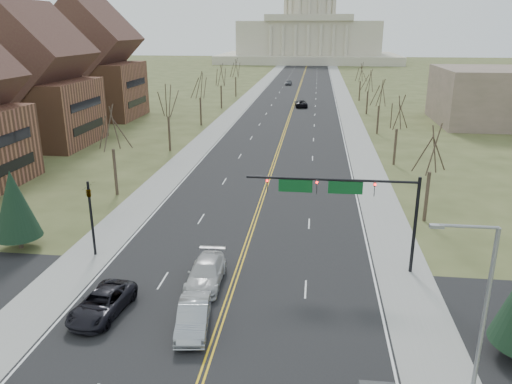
% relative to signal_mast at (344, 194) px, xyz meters
% --- Properties ---
extents(ground, '(600.00, 600.00, 0.00)m').
position_rel_signal_mast_xyz_m(ground, '(-7.45, -13.50, -5.76)').
color(ground, '#414924').
rests_on(ground, ground).
extents(road, '(20.00, 380.00, 0.01)m').
position_rel_signal_mast_xyz_m(road, '(-7.45, 96.50, -5.76)').
color(road, black).
rests_on(road, ground).
extents(cross_road, '(120.00, 14.00, 0.01)m').
position_rel_signal_mast_xyz_m(cross_road, '(-7.45, -7.50, -5.76)').
color(cross_road, black).
rests_on(cross_road, ground).
extents(sidewalk_left, '(4.00, 380.00, 0.03)m').
position_rel_signal_mast_xyz_m(sidewalk_left, '(-19.45, 96.50, -5.75)').
color(sidewalk_left, gray).
rests_on(sidewalk_left, ground).
extents(sidewalk_right, '(4.00, 380.00, 0.03)m').
position_rel_signal_mast_xyz_m(sidewalk_right, '(4.55, 96.50, -5.75)').
color(sidewalk_right, gray).
rests_on(sidewalk_right, ground).
extents(center_line, '(0.42, 380.00, 0.01)m').
position_rel_signal_mast_xyz_m(center_line, '(-7.45, 96.50, -5.75)').
color(center_line, gold).
rests_on(center_line, road).
extents(edge_line_left, '(0.15, 380.00, 0.01)m').
position_rel_signal_mast_xyz_m(edge_line_left, '(-17.25, 96.50, -5.75)').
color(edge_line_left, silver).
rests_on(edge_line_left, road).
extents(edge_line_right, '(0.15, 380.00, 0.01)m').
position_rel_signal_mast_xyz_m(edge_line_right, '(2.35, 96.50, -5.75)').
color(edge_line_right, silver).
rests_on(edge_line_right, road).
extents(capitol, '(90.00, 60.00, 50.00)m').
position_rel_signal_mast_xyz_m(capitol, '(-7.45, 236.41, 8.44)').
color(capitol, beige).
rests_on(capitol, ground).
extents(signal_mast, '(12.12, 0.44, 7.20)m').
position_rel_signal_mast_xyz_m(signal_mast, '(0.00, 0.00, 0.00)').
color(signal_mast, black).
rests_on(signal_mast, ground).
extents(signal_left, '(0.32, 0.36, 6.00)m').
position_rel_signal_mast_xyz_m(signal_left, '(-18.95, 0.00, -2.05)').
color(signal_left, black).
rests_on(signal_left, ground).
extents(street_light, '(2.90, 0.25, 9.07)m').
position_rel_signal_mast_xyz_m(street_light, '(5.29, -13.50, -0.54)').
color(street_light, gray).
rests_on(street_light, ground).
extents(tree_r_0, '(3.74, 3.74, 8.50)m').
position_rel_signal_mast_xyz_m(tree_r_0, '(8.05, 10.50, 0.79)').
color(tree_r_0, '#393022').
rests_on(tree_r_0, ground).
extents(tree_l_0, '(3.96, 3.96, 9.00)m').
position_rel_signal_mast_xyz_m(tree_l_0, '(-22.95, 14.50, 1.18)').
color(tree_l_0, '#393022').
rests_on(tree_l_0, ground).
extents(tree_r_1, '(3.74, 3.74, 8.50)m').
position_rel_signal_mast_xyz_m(tree_r_1, '(8.05, 30.50, 0.79)').
color(tree_r_1, '#393022').
rests_on(tree_r_1, ground).
extents(tree_l_1, '(3.96, 3.96, 9.00)m').
position_rel_signal_mast_xyz_m(tree_l_1, '(-22.95, 34.50, 1.18)').
color(tree_l_1, '#393022').
rests_on(tree_l_1, ground).
extents(tree_r_2, '(3.74, 3.74, 8.50)m').
position_rel_signal_mast_xyz_m(tree_r_2, '(8.05, 50.50, 0.79)').
color(tree_r_2, '#393022').
rests_on(tree_r_2, ground).
extents(tree_l_2, '(3.96, 3.96, 9.00)m').
position_rel_signal_mast_xyz_m(tree_l_2, '(-22.95, 54.50, 1.18)').
color(tree_l_2, '#393022').
rests_on(tree_l_2, ground).
extents(tree_r_3, '(3.74, 3.74, 8.50)m').
position_rel_signal_mast_xyz_m(tree_r_3, '(8.05, 70.50, 0.79)').
color(tree_r_3, '#393022').
rests_on(tree_r_3, ground).
extents(tree_l_3, '(3.96, 3.96, 9.00)m').
position_rel_signal_mast_xyz_m(tree_l_3, '(-22.95, 74.50, 1.18)').
color(tree_l_3, '#393022').
rests_on(tree_l_3, ground).
extents(tree_r_4, '(3.74, 3.74, 8.50)m').
position_rel_signal_mast_xyz_m(tree_r_4, '(8.05, 90.50, 0.79)').
color(tree_r_4, '#393022').
rests_on(tree_r_4, ground).
extents(tree_l_4, '(3.96, 3.96, 9.00)m').
position_rel_signal_mast_xyz_m(tree_l_4, '(-22.95, 94.50, 1.18)').
color(tree_l_4, '#393022').
rests_on(tree_l_4, ground).
extents(conifer_l, '(3.64, 3.64, 6.50)m').
position_rel_signal_mast_xyz_m(conifer_l, '(-25.45, 0.50, -2.02)').
color(conifer_l, '#393022').
rests_on(conifer_l, ground).
extents(bldg_left_mid, '(15.10, 14.28, 20.75)m').
position_rel_signal_mast_xyz_m(bldg_left_mid, '(-43.44, 36.50, 2.78)').
color(bldg_left_mid, brown).
rests_on(bldg_left_mid, ground).
extents(bldg_left_far, '(17.10, 14.28, 23.25)m').
position_rel_signal_mast_xyz_m(bldg_left_far, '(-45.44, 60.50, 3.78)').
color(bldg_left_far, brown).
rests_on(bldg_left_far, ground).
extents(bldg_right_mass, '(25.00, 20.00, 10.00)m').
position_rel_signal_mast_xyz_m(bldg_right_mass, '(32.55, 62.50, -0.76)').
color(bldg_right_mass, '#695B4B').
rests_on(bldg_right_mass, ground).
extents(car_sb_inner_lead, '(2.39, 5.16, 1.64)m').
position_rel_signal_mast_xyz_m(car_sb_inner_lead, '(-8.87, -9.00, -4.93)').
color(car_sb_inner_lead, '#95989C').
rests_on(car_sb_inner_lead, road).
extents(car_sb_outer_lead, '(3.07, 5.66, 1.51)m').
position_rel_signal_mast_xyz_m(car_sb_outer_lead, '(-14.84, -8.12, -5.00)').
color(car_sb_outer_lead, black).
rests_on(car_sb_outer_lead, road).
extents(car_sb_inner_second, '(2.44, 5.69, 1.64)m').
position_rel_signal_mast_xyz_m(car_sb_inner_second, '(-9.32, -3.50, -4.93)').
color(car_sb_inner_second, '#B5B5B5').
rests_on(car_sb_inner_second, road).
extents(car_far_nb, '(3.17, 5.82, 1.55)m').
position_rel_signal_mast_xyz_m(car_far_nb, '(-5.64, 78.74, -4.98)').
color(car_far_nb, black).
rests_on(car_far_nb, road).
extents(car_far_sb, '(1.90, 4.36, 1.46)m').
position_rel_signal_mast_xyz_m(car_far_sb, '(-11.05, 123.51, -5.02)').
color(car_far_sb, '#53555B').
rests_on(car_far_sb, road).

